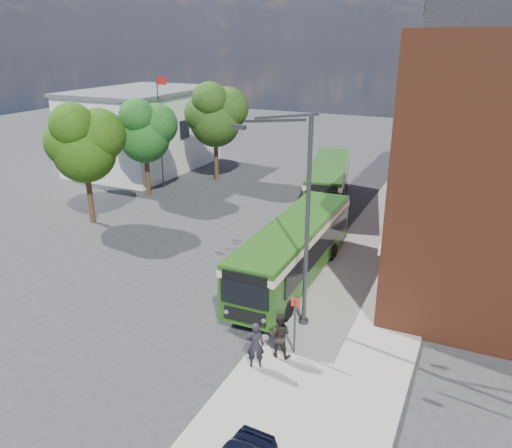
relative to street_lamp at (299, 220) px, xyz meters
The scene contains 14 objects.
ground 7.10m from the street_lamp, 157.54° to the left, with size 120.00×120.00×0.00m, color #2B2B2E.
pavement 11.27m from the street_lamp, 77.80° to the left, with size 6.00×48.00×0.15m, color gray.
kerb_line 11.12m from the street_lamp, 95.07° to the left, with size 0.12×48.00×0.01m, color beige.
white_building 30.38m from the street_lamp, 138.79° to the left, with size 9.40×13.40×7.30m.
flagpole 22.89m from the street_lamp, 139.05° to the left, with size 0.95×0.10×9.00m.
street_lamp is the anchor object (origin of this frame).
bus_stop_sign 4.02m from the street_lamp, 70.87° to the right, with size 0.35×0.08×2.52m.
bus_front 5.25m from the street_lamp, 112.21° to the left, with size 2.73×11.78×3.02m.
bus_rear 17.75m from the street_lamp, 102.87° to the left, with size 4.91×11.31×3.02m.
pedestrian_a 5.20m from the street_lamp, 93.73° to the right, with size 0.68×0.44×1.85m, color black.
pedestrian_b 4.58m from the street_lamp, 83.15° to the right, with size 0.89×0.70×1.84m, color black.
tree_left 18.02m from the street_lamp, 159.94° to the left, with size 4.74×4.51×8.01m.
tree_mid 21.46m from the street_lamp, 143.28° to the left, with size 4.49×4.27×7.58m.
tree_right 23.86m from the street_lamp, 127.39° to the left, with size 4.98×4.74×8.41m.
Camera 1 is at (11.23, -19.78, 11.68)m, focal length 35.00 mm.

